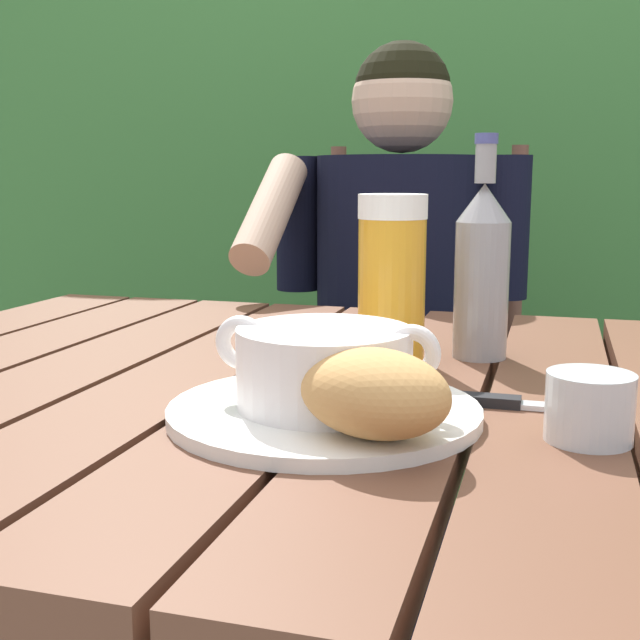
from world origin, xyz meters
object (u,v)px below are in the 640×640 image
water_glass_small (590,407)px  table_knife (518,404)px  chair_near_diner (411,398)px  beer_bottle (482,267)px  person_eating (393,310)px  serving_plate (324,412)px  soup_bowl (324,365)px  bread_roll (374,393)px  beer_glass (392,279)px

water_glass_small → table_knife: size_ratio=0.45×
chair_near_diner → beer_bottle: chair_near_diner is taller
person_eating → serving_plate: bearing=-83.1°
water_glass_small → table_knife: bearing=126.3°
soup_bowl → water_glass_small: 0.22m
soup_bowl → bread_roll: bearing=-49.4°
beer_glass → table_knife: bearing=-45.9°
chair_near_diner → water_glass_small: size_ratio=14.54×
person_eating → serving_plate: size_ratio=4.34×
chair_near_diner → person_eating: (-0.00, -0.20, 0.23)m
bread_roll → water_glass_small: bread_roll is taller
chair_near_diner → soup_bowl: 1.09m
soup_bowl → table_knife: soup_bowl is taller
table_knife → water_glass_small: bearing=-53.7°
water_glass_small → table_knife: water_glass_small is taller
beer_glass → soup_bowl: bearing=-93.0°
beer_bottle → soup_bowl: bearing=-110.9°
chair_near_diner → person_eating: bearing=-90.8°
bread_roll → beer_bottle: beer_bottle is taller
beer_glass → beer_bottle: size_ratio=0.74×
table_knife → beer_bottle: bearing=105.0°
serving_plate → bread_roll: (0.06, -0.07, 0.04)m
person_eating → table_knife: person_eating is taller
water_glass_small → beer_glass: bearing=131.6°
soup_bowl → table_knife: 0.19m
chair_near_diner → person_eating: 0.31m
beer_bottle → table_knife: size_ratio=1.66×
water_glass_small → table_knife: (-0.06, 0.08, -0.02)m
chair_near_diner → person_eating: size_ratio=0.85×
serving_plate → chair_near_diner: bearing=95.4°
person_eating → soup_bowl: person_eating is taller
bread_roll → soup_bowl: bearing=130.6°
soup_bowl → table_knife: bearing=26.3°
water_glass_small → chair_near_diner: bearing=107.2°
beer_glass → water_glass_small: bearing=-48.4°
water_glass_small → bread_roll: bearing=-156.5°
serving_plate → table_knife: 0.18m
water_glass_small → beer_bottle: bearing=111.8°
chair_near_diner → table_knife: 1.03m
soup_bowl → bread_roll: size_ratio=1.29×
serving_plate → soup_bowl: size_ratio=1.36×
bread_roll → water_glass_small: (0.16, 0.07, -0.02)m
serving_plate → beer_glass: beer_glass is taller
table_knife → beer_glass: bearing=134.1°
beer_glass → table_knife: size_ratio=1.23×
beer_glass → beer_bottle: beer_bottle is taller
soup_bowl → beer_glass: (0.01, 0.24, 0.05)m
beer_glass → chair_near_diner: bearing=97.9°
chair_near_diner → bread_roll: 1.17m
person_eating → beer_bottle: (0.21, -0.55, 0.15)m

